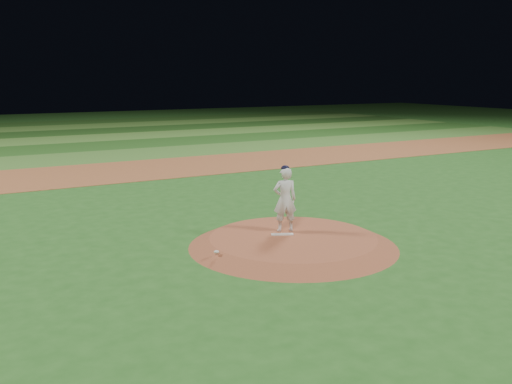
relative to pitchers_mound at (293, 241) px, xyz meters
name	(u,v)px	position (x,y,z in m)	size (l,w,h in m)	color
ground	(293,246)	(0.00, 0.00, -0.12)	(120.00, 120.00, 0.00)	#23581C
infield_dirt_band	(133,170)	(0.00, 14.00, -0.12)	(70.00, 6.00, 0.02)	brown
outfield_stripe_0	(103,156)	(0.00, 19.50, -0.12)	(70.00, 5.00, 0.02)	#3D7028
outfield_stripe_1	(83,147)	(0.00, 24.50, -0.12)	(70.00, 5.00, 0.02)	#214F19
outfield_stripe_2	(67,139)	(0.00, 29.50, -0.12)	(70.00, 5.00, 0.02)	#457A2C
outfield_stripe_3	(54,133)	(0.00, 34.50, -0.12)	(70.00, 5.00, 0.02)	#1D4616
outfield_stripe_4	(43,128)	(0.00, 39.50, -0.12)	(70.00, 5.00, 0.02)	#43762B
outfield_stripe_5	(35,124)	(0.00, 44.50, -0.12)	(70.00, 5.00, 0.02)	#224E19
pitchers_mound	(293,241)	(0.00, 0.00, 0.00)	(5.50, 5.50, 0.25)	brown
pitching_rubber	(282,234)	(-0.15, 0.30, 0.14)	(0.59, 0.15, 0.03)	silver
rosin_bag	(216,252)	(-2.36, -0.30, 0.16)	(0.13, 0.13, 0.07)	silver
pitcher_on_mound	(285,199)	(0.12, 0.61, 1.02)	(0.74, 0.59, 1.82)	silver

